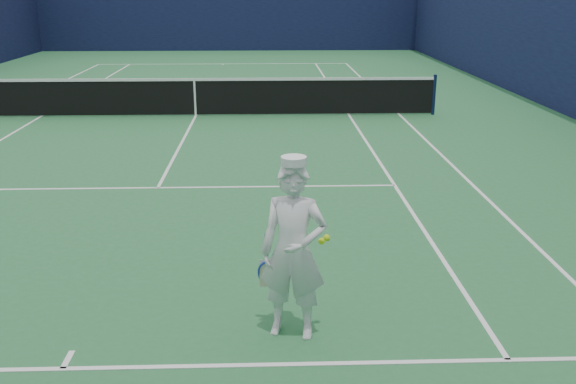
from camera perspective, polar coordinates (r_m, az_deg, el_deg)
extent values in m
plane|color=#276839|center=(17.44, -8.20, 6.71)|extent=(80.00, 80.00, 0.00)
cube|color=white|center=(29.15, -5.79, 11.27)|extent=(11.03, 0.06, 0.01)
cube|color=white|center=(6.40, -19.39, -14.61)|extent=(11.03, 0.06, 0.01)
cube|color=white|center=(17.71, 9.86, 6.81)|extent=(0.06, 23.83, 0.01)
cube|color=white|center=(18.35, -21.16, 6.25)|extent=(0.06, 23.77, 0.01)
cube|color=white|center=(17.48, 5.43, 6.85)|extent=(0.06, 23.77, 0.01)
cube|color=white|center=(23.73, -6.61, 9.73)|extent=(8.23, 0.06, 0.01)
cube|color=white|center=(11.29, -11.49, 0.37)|extent=(8.23, 0.06, 0.01)
cube|color=white|center=(17.44, -8.20, 6.72)|extent=(0.06, 12.80, 0.01)
cube|color=white|center=(29.01, -5.81, 11.23)|extent=(0.06, 0.30, 0.01)
cube|color=white|center=(6.52, -19.00, -13.91)|extent=(0.06, 0.30, 0.01)
cube|color=#0E1335|center=(35.09, -5.26, 15.66)|extent=(20.12, 0.12, 4.00)
cube|color=#10163D|center=(18.90, 24.05, 12.36)|extent=(0.12, 36.12, 4.00)
cylinder|color=#141E4C|center=(17.83, 12.85, 8.43)|extent=(0.09, 0.09, 1.07)
cube|color=black|center=(17.35, -8.27, 8.32)|extent=(12.79, 0.02, 0.92)
cube|color=white|center=(17.28, -8.34, 9.86)|extent=(12.79, 0.04, 0.07)
cube|color=white|center=(17.36, -8.27, 8.23)|extent=(0.05, 0.03, 0.94)
imported|color=white|center=(6.21, 0.48, -5.32)|extent=(0.73, 0.56, 1.78)
cylinder|color=white|center=(5.91, 0.51, 2.79)|extent=(0.24, 0.24, 0.08)
cube|color=white|center=(6.04, 0.73, 2.83)|extent=(0.20, 0.14, 0.02)
cylinder|color=navy|center=(6.32, -1.88, -4.60)|extent=(0.05, 0.10, 0.22)
cube|color=#2038AE|center=(6.45, -1.87, -5.88)|extent=(0.03, 0.02, 0.14)
torus|color=#2038AE|center=(6.59, -1.62, -7.30)|extent=(0.31, 0.16, 0.29)
cube|color=beige|center=(6.59, -1.62, -7.30)|extent=(0.22, 0.05, 0.30)
sphere|color=#CEF31B|center=(6.23, 3.01, -4.39)|extent=(0.07, 0.07, 0.07)
sphere|color=#CEF31B|center=(6.23, 3.46, -4.09)|extent=(0.07, 0.07, 0.07)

